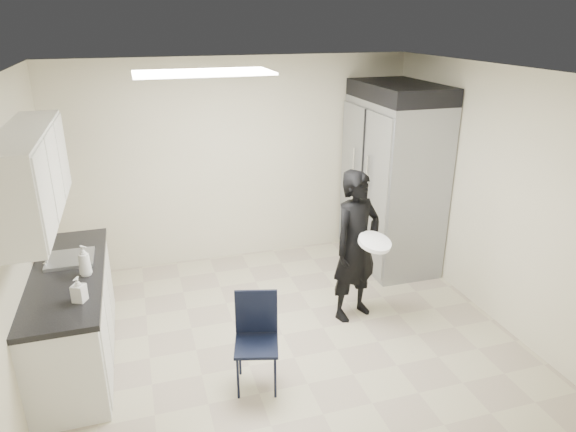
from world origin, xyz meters
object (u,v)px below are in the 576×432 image
object	(u,v)px
lower_counter	(74,319)
folding_chair	(256,346)
man_tuxedo	(356,246)
commercial_fridge	(393,184)

from	to	relation	value
lower_counter	folding_chair	xyz separation A→B (m)	(1.52, -0.87, -0.02)
lower_counter	man_tuxedo	bearing A→B (deg)	-0.88
lower_counter	commercial_fridge	size ratio (longest dim) A/B	0.90
lower_counter	commercial_fridge	bearing A→B (deg)	15.88
lower_counter	commercial_fridge	distance (m)	3.98
folding_chair	man_tuxedo	bearing A→B (deg)	47.77
folding_chair	commercial_fridge	bearing A→B (deg)	55.48
commercial_fridge	folding_chair	xyz separation A→B (m)	(-2.26, -1.94, -0.64)
commercial_fridge	folding_chair	bearing A→B (deg)	-139.29
lower_counter	commercial_fridge	xyz separation A→B (m)	(3.78, 1.07, 0.62)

